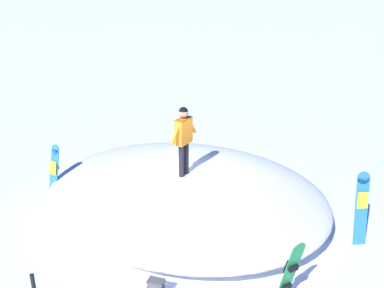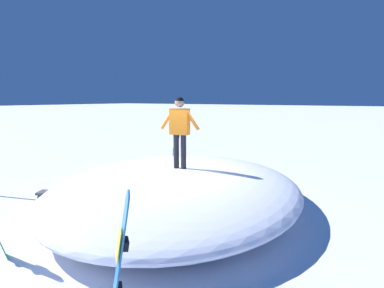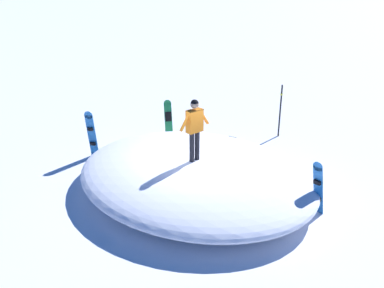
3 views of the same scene
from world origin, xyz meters
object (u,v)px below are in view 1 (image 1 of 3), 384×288
Objects in this scene: snowboard_tertiary_upright at (54,174)px; snowboard_secondary_upright at (290,273)px; snowboarder_standing at (184,135)px; snowboard_primary_upright at (361,207)px.

snowboard_secondary_upright is at bearing -81.87° from snowboard_tertiary_upright.
snowboarder_standing reaches higher than snowboard_tertiary_upright.
snowboard_tertiary_upright is (-2.13, 2.73, -1.27)m from snowboarder_standing.
snowboard_tertiary_upright is (-3.97, 6.61, -0.07)m from snowboard_primary_upright.
snowboard_primary_upright is at bearing 2.22° from snowboard_secondary_upright.
snowboarder_standing reaches higher than snowboard_primary_upright.
snowboard_secondary_upright is 0.99× the size of snowboard_tertiary_upright.
snowboard_primary_upright reaches higher than snowboard_secondary_upright.
snowboarder_standing is 4.35m from snowboard_secondary_upright.
snowboarder_standing is at bearing 73.69° from snowboard_secondary_upright.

